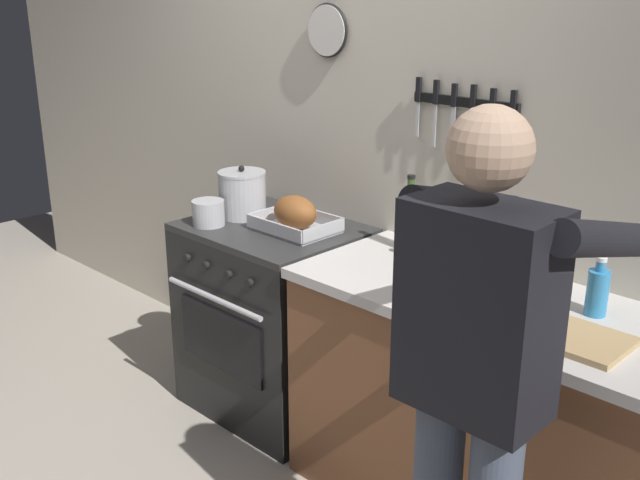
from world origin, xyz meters
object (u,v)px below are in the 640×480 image
(roasting_pan, at_px, (295,216))
(bottle_soy_sauce, at_px, (469,262))
(stove, at_px, (274,319))
(bottle_olive_oil, at_px, (410,219))
(bottle_wine_red, at_px, (449,237))
(cutting_board, at_px, (567,335))
(stock_pot, at_px, (242,194))
(saucepan, at_px, (208,213))
(bottle_dish_soap, at_px, (597,291))
(person_cook, at_px, (478,373))

(roasting_pan, xyz_separation_m, bottle_soy_sauce, (0.87, 0.02, 0.01))
(stove, xyz_separation_m, bottle_olive_oil, (0.62, 0.18, 0.58))
(bottle_soy_sauce, distance_m, bottle_wine_red, 0.13)
(bottle_wine_red, relative_size, bottle_olive_oil, 1.02)
(bottle_olive_oil, bearing_deg, bottle_wine_red, -18.87)
(bottle_olive_oil, bearing_deg, stove, -164.22)
(roasting_pan, xyz_separation_m, cutting_board, (1.34, -0.15, -0.06))
(stove, height_order, stock_pot, stock_pot)
(stock_pot, relative_size, cutting_board, 0.66)
(bottle_soy_sauce, bearing_deg, saucepan, -168.91)
(cutting_board, distance_m, bottle_wine_red, 0.64)
(bottle_wine_red, bearing_deg, roasting_pan, -175.14)
(roasting_pan, xyz_separation_m, bottle_olive_oil, (0.50, 0.15, 0.06))
(bottle_soy_sauce, bearing_deg, bottle_wine_red, 161.00)
(stove, relative_size, roasting_pan, 2.56)
(bottle_wine_red, bearing_deg, bottle_olive_oil, 161.13)
(bottle_soy_sauce, distance_m, bottle_dish_soap, 0.46)
(cutting_board, relative_size, bottle_dish_soap, 1.80)
(person_cook, relative_size, stock_pot, 6.94)
(stove, bearing_deg, stock_pot, 177.58)
(cutting_board, bearing_deg, saucepan, -177.88)
(cutting_board, bearing_deg, bottle_olive_oil, 160.38)
(stock_pot, xyz_separation_m, bottle_wine_red, (1.08, 0.08, 0.03))
(stove, distance_m, cutting_board, 1.54)
(bottle_olive_oil, bearing_deg, roasting_pan, -163.51)
(person_cook, height_order, roasting_pan, person_cook)
(bottle_dish_soap, distance_m, bottle_olive_oil, 0.83)
(roasting_pan, xyz_separation_m, saucepan, (-0.33, -0.21, -0.01))
(saucepan, height_order, bottle_olive_oil, bottle_olive_oil)
(stove, bearing_deg, person_cook, -21.90)
(saucepan, bearing_deg, stock_pot, 88.33)
(saucepan, relative_size, bottle_dish_soap, 0.72)
(bottle_wine_red, bearing_deg, bottle_soy_sauce, -19.00)
(bottle_soy_sauce, distance_m, bottle_olive_oil, 0.39)
(stove, relative_size, bottle_wine_red, 2.83)
(bottle_dish_soap, bearing_deg, roasting_pan, -176.78)
(bottle_wine_red, distance_m, bottle_olive_oil, 0.26)
(bottle_soy_sauce, relative_size, bottle_olive_oil, 0.61)
(cutting_board, distance_m, bottle_olive_oil, 0.90)
(person_cook, xyz_separation_m, bottle_wine_red, (-0.56, 0.67, 0.08))
(bottle_dish_soap, relative_size, bottle_olive_oil, 0.64)
(stove, relative_size, bottle_olive_oil, 2.90)
(bottle_olive_oil, bearing_deg, bottle_soy_sauce, -18.91)
(person_cook, distance_m, bottle_dish_soap, 0.68)
(stove, xyz_separation_m, roasting_pan, (0.12, 0.03, 0.52))
(cutting_board, bearing_deg, stove, 175.21)
(stove, height_order, bottle_soy_sauce, bottle_soy_sauce)
(roasting_pan, height_order, bottle_wine_red, bottle_wine_red)
(saucepan, height_order, bottle_wine_red, bottle_wine_red)
(person_cook, distance_m, cutting_board, 0.46)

